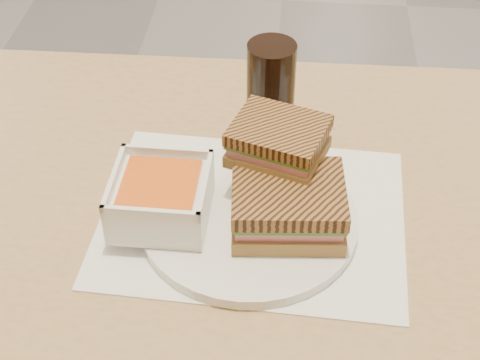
# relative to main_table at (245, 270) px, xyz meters

# --- Properties ---
(main_table) EXTENTS (1.21, 0.71, 0.75)m
(main_table) POSITION_rel_main_table_xyz_m (0.00, 0.00, 0.00)
(main_table) COLOR tan
(main_table) RESTS_ON ground
(tray_liner) EXTENTS (0.39, 0.31, 0.00)m
(tray_liner) POSITION_rel_main_table_xyz_m (0.01, -0.01, 0.11)
(tray_liner) COLOR white
(tray_liner) RESTS_ON main_table
(plate) EXTENTS (0.27, 0.27, 0.01)m
(plate) POSITION_rel_main_table_xyz_m (0.01, -0.02, 0.12)
(plate) COLOR white
(plate) RESTS_ON tray_liner
(soup_bowl) EXTENTS (0.12, 0.12, 0.06)m
(soup_bowl) POSITION_rel_main_table_xyz_m (-0.10, -0.03, 0.16)
(soup_bowl) COLOR white
(soup_bowl) RESTS_ON plate
(panini_lower) EXTENTS (0.14, 0.12, 0.06)m
(panini_lower) POSITION_rel_main_table_xyz_m (0.05, -0.03, 0.16)
(panini_lower) COLOR #A37643
(panini_lower) RESTS_ON plate
(panini_upper) EXTENTS (0.13, 0.12, 0.05)m
(panini_upper) POSITION_rel_main_table_xyz_m (0.04, 0.03, 0.21)
(panini_upper) COLOR #A37643
(panini_upper) RESTS_ON panini_lower
(cola_glass) EXTENTS (0.07, 0.07, 0.14)m
(cola_glass) POSITION_rel_main_table_xyz_m (0.02, 0.16, 0.18)
(cola_glass) COLOR black
(cola_glass) RESTS_ON main_table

